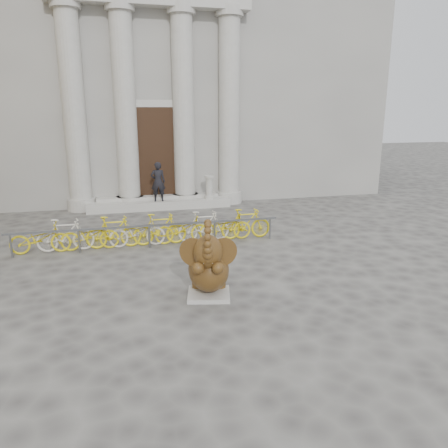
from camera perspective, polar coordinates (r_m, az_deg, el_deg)
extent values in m
plane|color=#474442|center=(10.12, -2.90, -9.26)|extent=(80.00, 80.00, 0.00)
cube|color=gray|center=(24.21, -10.43, 19.00)|extent=(22.00, 10.00, 12.00)
cube|color=black|center=(19.16, -8.85, 9.15)|extent=(2.40, 0.16, 4.00)
cylinder|color=#A8A59E|center=(18.93, -18.99, 13.64)|extent=(0.90, 0.90, 8.00)
cylinder|color=#A8A59E|center=(18.89, -12.76, 14.06)|extent=(0.90, 0.90, 8.00)
cylinder|color=#A8A59E|center=(19.11, -5.33, 14.36)|extent=(0.90, 0.90, 8.00)
cylinder|color=#A8A59E|center=(19.52, 0.67, 14.42)|extent=(0.90, 0.90, 8.00)
cube|color=#A8A59E|center=(18.97, -8.45, 2.63)|extent=(6.00, 1.20, 0.36)
cube|color=#A8A59E|center=(10.03, -2.00, -9.18)|extent=(1.11, 1.04, 0.09)
ellipsoid|color=black|center=(10.09, -2.00, -6.99)|extent=(0.94, 0.91, 0.60)
ellipsoid|color=black|center=(9.82, -2.03, -5.97)|extent=(1.13, 1.30, 0.98)
cylinder|color=black|center=(10.28, -3.41, -7.57)|extent=(0.34, 0.34, 0.24)
cylinder|color=black|center=(10.27, -0.55, -7.56)|extent=(0.34, 0.34, 0.24)
cylinder|color=black|center=(9.41, -3.34, -5.71)|extent=(0.35, 0.60, 0.37)
cylinder|color=black|center=(9.40, -0.80, -5.70)|extent=(0.35, 0.60, 0.37)
ellipsoid|color=black|center=(9.33, -2.09, -3.68)|extent=(0.76, 0.73, 0.75)
cylinder|color=black|center=(9.46, -4.02, -3.69)|extent=(0.57, 0.37, 0.64)
cylinder|color=black|center=(9.45, -0.13, -3.67)|extent=(0.64, 0.10, 0.64)
cone|color=beige|center=(9.20, -2.80, -4.94)|extent=(0.07, 0.22, 0.10)
cone|color=beige|center=(9.20, -1.39, -4.94)|extent=(0.16, 0.22, 0.10)
cube|color=slate|center=(13.42, -9.79, -0.20)|extent=(8.20, 0.06, 0.06)
cylinder|color=slate|center=(13.82, -26.06, -2.60)|extent=(0.06, 0.06, 0.70)
cylinder|color=slate|center=(13.54, -18.40, -2.17)|extent=(0.06, 0.06, 0.70)
cylinder|color=slate|center=(13.52, -9.73, -1.64)|extent=(0.06, 0.06, 0.70)
cylinder|color=slate|center=(13.80, -1.22, -1.08)|extent=(0.06, 0.06, 0.70)
cylinder|color=slate|center=(14.31, 6.02, -0.58)|extent=(0.06, 0.06, 0.70)
imported|color=yellow|center=(13.87, -22.91, -1.54)|extent=(1.70, 0.50, 1.00)
imported|color=beige|center=(13.78, -20.04, -1.37)|extent=(1.66, 0.47, 1.00)
imported|color=yellow|center=(13.71, -17.14, -1.20)|extent=(1.70, 0.50, 1.00)
imported|color=yellow|center=(13.69, -14.22, -1.02)|extent=(1.66, 0.47, 1.00)
imported|color=beige|center=(13.70, -11.29, -0.84)|extent=(1.70, 0.50, 1.00)
imported|color=yellow|center=(13.74, -8.38, -0.66)|extent=(1.66, 0.47, 1.00)
imported|color=yellow|center=(13.82, -5.50, -0.47)|extent=(1.70, 0.50, 1.00)
imported|color=beige|center=(13.94, -2.66, -0.29)|extent=(1.66, 0.47, 1.00)
imported|color=yellow|center=(14.09, 0.13, -0.11)|extent=(1.70, 0.50, 1.00)
imported|color=yellow|center=(14.27, 2.86, 0.06)|extent=(1.66, 0.47, 1.00)
imported|color=black|center=(18.48, -8.62, 5.48)|extent=(0.64, 0.46, 1.66)
cylinder|color=#A8A59E|center=(18.95, -1.93, 3.51)|extent=(0.41, 0.41, 0.12)
cylinder|color=#A8A59E|center=(18.88, -1.94, 4.71)|extent=(0.29, 0.29, 0.92)
cylinder|color=#A8A59E|center=(18.80, -1.95, 6.19)|extent=(0.41, 0.41, 0.10)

